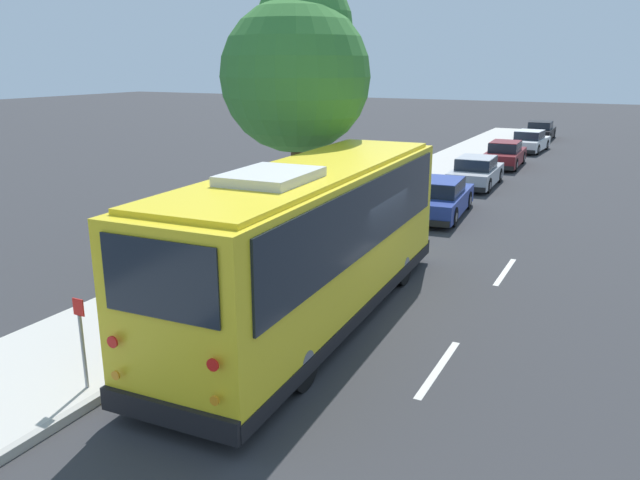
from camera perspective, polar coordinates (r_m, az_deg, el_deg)
ground_plane at (r=14.27m, az=3.43°, el=-5.71°), size 160.00×160.00×0.00m
sidewalk_slab at (r=15.95m, az=-8.65°, el=-3.22°), size 80.00×3.22×0.15m
curb_strip at (r=15.08m, az=-3.42°, el=-4.20°), size 80.00×0.14×0.15m
shuttle_bus at (r=12.73m, az=-0.63°, el=0.37°), size 10.01×3.00×3.44m
parked_sedan_blue at (r=22.50m, az=10.81°, el=3.74°), size 4.69×2.08×1.33m
parked_sedan_silver at (r=28.35m, az=14.07°, el=6.00°), size 4.40×1.88×1.31m
parked_sedan_maroon at (r=34.23m, az=16.54°, el=7.48°), size 4.50×1.81×1.32m
parked_sedan_white at (r=40.67m, az=18.60°, el=8.52°), size 4.48×1.92×1.28m
parked_sedan_black at (r=47.43m, az=19.48°, el=9.37°), size 4.47×1.84×1.26m
street_tree at (r=17.48m, az=-2.09°, el=15.62°), size 4.08×4.08×7.40m
sign_post_near at (r=10.79m, az=-20.90°, el=-8.75°), size 0.06×0.22×1.54m
sign_post_far at (r=11.68m, az=-15.89°, el=-6.59°), size 0.06×0.22×1.46m
lane_stripe_mid at (r=11.54m, az=10.78°, el=-11.45°), size 2.40×0.14×0.01m
lane_stripe_ahead at (r=16.98m, az=16.56°, el=-2.79°), size 2.40×0.14×0.01m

